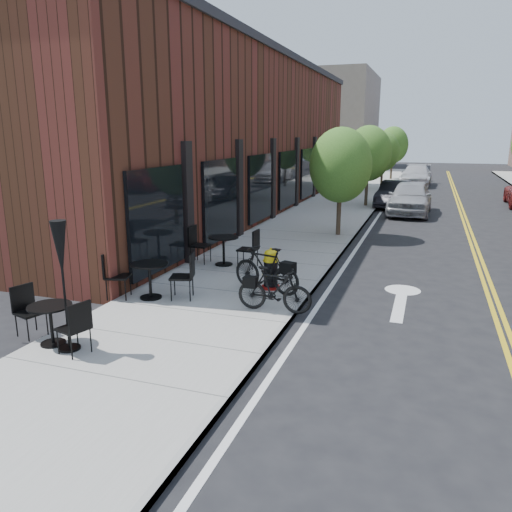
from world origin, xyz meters
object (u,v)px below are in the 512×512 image
at_px(bistro_set_a, 51,319).
at_px(patio_umbrella, 61,259).
at_px(parked_car_c, 416,176).
at_px(bicycle_right, 274,290).
at_px(fire_hydrant, 271,269).
at_px(parked_car_b, 395,194).
at_px(bicycle_left, 266,269).
at_px(parked_car_a, 410,197).
at_px(bistro_set_c, 224,246).
at_px(bistro_set_b, 150,275).

xyz_separation_m(bistro_set_a, patio_umbrella, (0.42, -0.08, 1.13)).
height_order(patio_umbrella, parked_car_c, patio_umbrella).
height_order(bicycle_right, patio_umbrella, patio_umbrella).
bearing_deg(fire_hydrant, parked_car_c, 101.14).
relative_size(fire_hydrant, bistro_set_a, 0.56).
bearing_deg(patio_umbrella, parked_car_c, 81.67).
bearing_deg(parked_car_c, parked_car_b, -91.12).
distance_m(bicycle_left, parked_car_a, 14.06).
distance_m(bicycle_right, bistro_set_c, 3.98).
bearing_deg(bicycle_right, parked_car_b, -4.25).
relative_size(bistro_set_c, parked_car_a, 0.42).
xyz_separation_m(bistro_set_b, parked_car_c, (4.73, 28.68, 0.10)).
bearing_deg(parked_car_b, parked_car_a, -62.56).
xyz_separation_m(fire_hydrant, bicycle_right, (0.55, -1.50, 0.01)).
height_order(bistro_set_b, parked_car_a, parked_car_a).
relative_size(bistro_set_a, patio_umbrella, 0.79).
bearing_deg(bicycle_left, bistro_set_a, -15.75).
relative_size(bicycle_left, bistro_set_b, 0.90).
distance_m(parked_car_a, parked_car_b, 2.26).
bearing_deg(fire_hydrant, bistro_set_a, -104.96).
height_order(fire_hydrant, bistro_set_b, bistro_set_b).
relative_size(bistro_set_b, parked_car_b, 0.49).
distance_m(bicycle_left, bistro_set_c, 2.68).
distance_m(parked_car_b, parked_car_c, 11.48).
height_order(bistro_set_a, bistro_set_b, bistro_set_b).
height_order(bicycle_left, bistro_set_c, bicycle_left).
relative_size(fire_hydrant, bicycle_left, 0.55).
bearing_deg(parked_car_c, bicycle_left, -92.99).
height_order(fire_hydrant, parked_car_b, parked_car_b).
height_order(bistro_set_a, parked_car_a, parked_car_a).
relative_size(bistro_set_c, parked_car_b, 0.48).
distance_m(fire_hydrant, bistro_set_c, 2.50).
relative_size(bicycle_left, parked_car_b, 0.44).
xyz_separation_m(bicycle_right, bistro_set_b, (-2.87, -0.07, 0.05)).
height_order(bicycle_left, parked_car_b, parked_car_b).
bearing_deg(bistro_set_a, bicycle_right, 58.16).
bearing_deg(parked_car_b, bicycle_left, -89.73).
xyz_separation_m(bistro_set_a, parked_car_a, (5.19, 17.87, 0.20)).
relative_size(bicycle_right, bistro_set_a, 0.89).
distance_m(bicycle_right, bistro_set_a, 4.26).
xyz_separation_m(bicycle_right, bistro_set_a, (-3.18, -2.83, -0.01)).
relative_size(bicycle_left, parked_car_a, 0.39).
distance_m(fire_hydrant, patio_umbrella, 5.07).
height_order(parked_car_a, parked_car_c, parked_car_a).
relative_size(bistro_set_b, parked_car_c, 0.39).
relative_size(bistro_set_b, parked_car_a, 0.43).
bearing_deg(parked_car_c, fire_hydrant, -93.00).
bearing_deg(bistro_set_a, bistro_set_b, 100.10).
bearing_deg(bistro_set_c, fire_hydrant, -39.71).
height_order(bistro_set_a, parked_car_b, parked_car_b).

